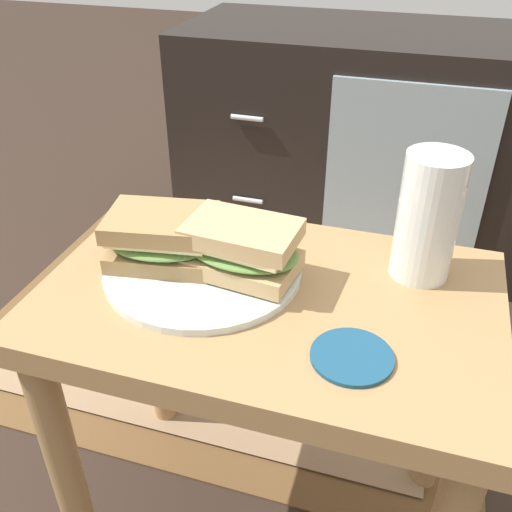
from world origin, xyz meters
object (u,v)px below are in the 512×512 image
at_px(plate, 203,269).
at_px(sandwich_front, 162,238).
at_px(beer_glass, 427,221).
at_px(coaster, 352,357).
at_px(sandwich_back, 242,248).
at_px(tv_cabinet, 367,142).

height_order(plate, sandwich_front, sandwich_front).
distance_m(plate, sandwich_front, 0.07).
distance_m(beer_glass, coaster, 0.21).
relative_size(plate, sandwich_back, 1.63).
bearing_deg(sandwich_front, sandwich_back, 1.19).
xyz_separation_m(tv_cabinet, plate, (-0.10, -0.93, 0.17)).
bearing_deg(tv_cabinet, coaster, -83.81).
distance_m(tv_cabinet, sandwich_back, 0.96).
bearing_deg(sandwich_back, plate, -178.81).
height_order(sandwich_back, beer_glass, beer_glass).
height_order(plate, beer_glass, beer_glass).
xyz_separation_m(tv_cabinet, coaster, (0.11, -1.03, 0.17)).
bearing_deg(plate, tv_cabinet, 84.08).
distance_m(sandwich_back, beer_glass, 0.23).
xyz_separation_m(tv_cabinet, beer_glass, (0.17, -0.85, 0.25)).
distance_m(sandwich_back, coaster, 0.19).
relative_size(plate, sandwich_front, 1.60).
bearing_deg(sandwich_back, tv_cabinet, 87.32).
relative_size(sandwich_back, beer_glass, 0.96).
bearing_deg(coaster, sandwich_front, 158.74).
xyz_separation_m(plate, sandwich_front, (-0.05, -0.00, 0.04)).
height_order(tv_cabinet, coaster, tv_cabinet).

